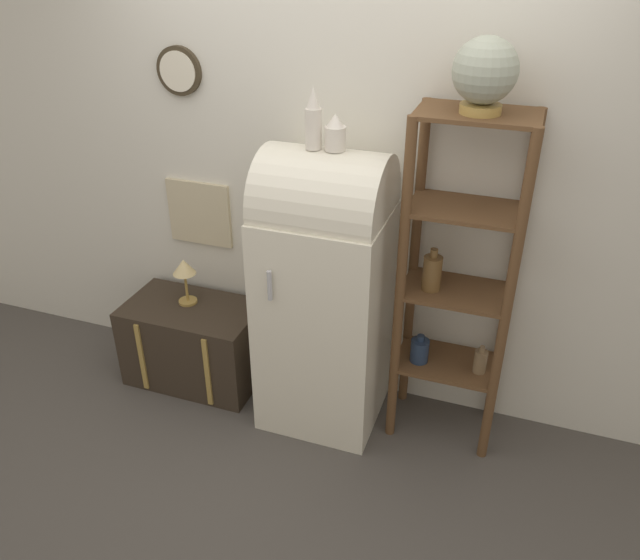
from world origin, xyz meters
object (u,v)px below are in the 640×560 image
(globe, at_px, (485,73))
(vase_left, at_px, (313,120))
(refrigerator, at_px, (325,288))
(vase_center, at_px, (335,133))
(suitcase_trunk, at_px, (194,342))
(desk_lamp, at_px, (184,271))

(globe, height_order, vase_left, globe)
(refrigerator, height_order, vase_center, vase_center)
(vase_left, xyz_separation_m, vase_center, (0.10, 0.01, -0.05))
(refrigerator, bearing_deg, globe, 5.16)
(suitcase_trunk, height_order, vase_center, vase_center)
(refrigerator, distance_m, vase_center, 0.83)
(suitcase_trunk, relative_size, vase_left, 2.76)
(vase_center, height_order, desk_lamp, vase_center)
(globe, relative_size, vase_left, 1.09)
(vase_left, xyz_separation_m, desk_lamp, (-0.83, 0.07, -0.97))
(suitcase_trunk, distance_m, globe, 2.27)
(vase_left, height_order, desk_lamp, vase_left)
(globe, bearing_deg, vase_left, -174.54)
(vase_center, bearing_deg, globe, 5.05)
(vase_left, bearing_deg, vase_center, 7.96)
(refrigerator, xyz_separation_m, suitcase_trunk, (-0.85, 0.02, -0.56))
(globe, distance_m, vase_center, 0.70)
(globe, distance_m, vase_left, 0.77)
(refrigerator, height_order, vase_left, vase_left)
(vase_left, distance_m, desk_lamp, 1.28)
(vase_left, bearing_deg, refrigerator, 8.90)
(suitcase_trunk, height_order, vase_left, vase_left)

